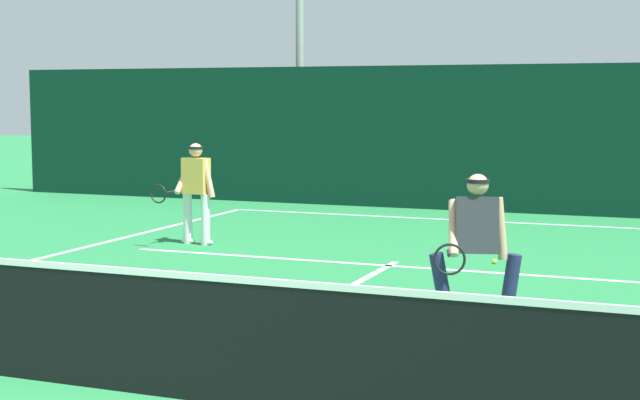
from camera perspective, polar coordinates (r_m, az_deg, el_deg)
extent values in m
plane|color=#23783E|center=(7.63, -9.98, -11.32)|extent=(80.00, 80.00, 0.00)
cube|color=white|center=(17.92, 8.95, -1.21)|extent=(9.53, 0.10, 0.01)
cube|color=white|center=(13.06, 4.08, -3.90)|extent=(7.77, 0.10, 0.01)
cube|color=white|center=(10.40, -0.70, -6.49)|extent=(0.10, 6.40, 0.01)
cube|color=black|center=(7.50, -10.04, -7.94)|extent=(10.27, 0.02, 0.93)
cube|color=white|center=(7.40, -10.11, -4.26)|extent=(10.27, 0.03, 0.05)
cylinder|color=#1E234C|center=(9.46, 11.13, -5.49)|extent=(0.26, 0.20, 0.79)
cylinder|color=#1E234C|center=(9.43, 7.30, -5.46)|extent=(0.31, 0.21, 0.79)
ellipsoid|color=white|center=(9.54, 11.09, -7.51)|extent=(0.28, 0.17, 0.09)
ellipsoid|color=white|center=(9.50, 7.27, -7.49)|extent=(0.28, 0.17, 0.09)
cube|color=#2D3338|center=(9.33, 9.29, -1.50)|extent=(0.47, 0.39, 0.57)
cylinder|color=tan|center=(9.35, 10.65, -1.66)|extent=(0.17, 0.13, 0.60)
cylinder|color=tan|center=(9.32, 7.91, -1.64)|extent=(0.20, 0.44, 0.53)
sphere|color=tan|center=(9.29, 9.33, 0.90)|extent=(0.21, 0.21, 0.21)
cylinder|color=black|center=(9.28, 9.33, 1.12)|extent=(0.28, 0.28, 0.04)
cylinder|color=black|center=(9.10, 7.63, -3.14)|extent=(0.10, 0.26, 0.03)
torus|color=black|center=(8.77, 7.68, -3.50)|extent=(0.29, 0.10, 0.29)
cylinder|color=silver|center=(14.89, -6.80, -1.16)|extent=(0.16, 0.16, 0.79)
cylinder|color=silver|center=(15.08, -7.84, -1.08)|extent=(0.16, 0.16, 0.79)
ellipsoid|color=white|center=(14.94, -6.78, -2.49)|extent=(0.27, 0.14, 0.09)
ellipsoid|color=white|center=(15.13, -7.82, -2.39)|extent=(0.27, 0.14, 0.09)
cube|color=#E5B24C|center=(14.91, -7.36, 1.43)|extent=(0.43, 0.26, 0.55)
cylinder|color=tan|center=(14.79, -6.64, 1.30)|extent=(0.24, 0.12, 0.61)
cylinder|color=tan|center=(15.05, -8.06, 1.36)|extent=(0.14, 0.46, 0.52)
sphere|color=tan|center=(14.89, -7.38, 2.95)|extent=(0.21, 0.21, 0.21)
cylinder|color=black|center=(14.89, -7.38, 3.09)|extent=(0.25, 0.25, 0.04)
cylinder|color=black|center=(14.89, -8.77, 0.49)|extent=(0.06, 0.26, 0.03)
torus|color=black|center=(14.62, -9.56, 0.37)|extent=(0.29, 0.06, 0.29)
sphere|color=#D1E033|center=(13.39, 10.30, -3.60)|extent=(0.07, 0.07, 0.07)
cube|color=black|center=(19.29, 10.01, 3.61)|extent=(21.94, 0.12, 2.90)
cylinder|color=#9EA39E|center=(22.66, -1.22, 10.48)|extent=(0.18, 0.18, 7.97)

